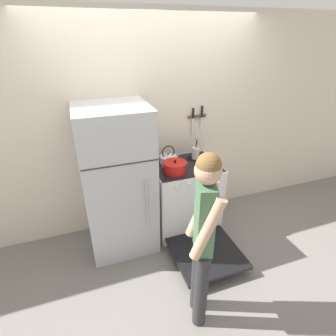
{
  "coord_description": "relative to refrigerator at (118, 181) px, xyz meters",
  "views": [
    {
      "loc": [
        -0.82,
        -2.89,
        2.29
      ],
      "look_at": [
        0.03,
        -0.47,
        0.97
      ],
      "focal_mm": 28.0,
      "sensor_mm": 36.0,
      "label": 1
    }
  ],
  "objects": [
    {
      "name": "wall_knife_strip",
      "position": [
        1.09,
        0.34,
        0.54
      ],
      "size": [
        0.24,
        0.03,
        0.36
      ],
      "color": "brown"
    },
    {
      "name": "refrigerator",
      "position": [
        0.0,
        0.0,
        0.0
      ],
      "size": [
        0.74,
        0.73,
        1.68
      ],
      "color": "#B7BABF",
      "rests_on": "ground_plane"
    },
    {
      "name": "ground_plane",
      "position": [
        0.51,
        0.35,
        -0.84
      ],
      "size": [
        14.0,
        14.0,
        0.0
      ],
      "primitive_type": "plane",
      "color": "slate"
    },
    {
      "name": "wall_back",
      "position": [
        0.51,
        0.38,
        0.44
      ],
      "size": [
        10.0,
        0.06,
        2.55
      ],
      "color": "beige",
      "rests_on": "ground_plane"
    },
    {
      "name": "person",
      "position": [
        0.45,
        -1.18,
        0.08
      ],
      "size": [
        0.32,
        0.38,
        1.61
      ],
      "rotation": [
        0.0,
        0.0,
        1.28
      ],
      "color": "#2D2D30",
      "rests_on": "ground_plane"
    },
    {
      "name": "tea_kettle",
      "position": [
        0.65,
        0.16,
        0.11
      ],
      "size": [
        0.26,
        0.21,
        0.22
      ],
      "color": "silver",
      "rests_on": "stove_range"
    },
    {
      "name": "dutch_oven_pot",
      "position": [
        0.63,
        -0.1,
        0.12
      ],
      "size": [
        0.3,
        0.26,
        0.15
      ],
      "color": "red",
      "rests_on": "stove_range"
    },
    {
      "name": "utensil_jar",
      "position": [
        1.01,
        0.16,
        0.13
      ],
      "size": [
        0.09,
        0.09,
        0.28
      ],
      "color": "silver",
      "rests_on": "stove_range"
    },
    {
      "name": "stove_range",
      "position": [
        0.81,
        -0.01,
        -0.4
      ],
      "size": [
        0.79,
        1.35,
        0.89
      ],
      "color": "white",
      "rests_on": "ground_plane"
    }
  ]
}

